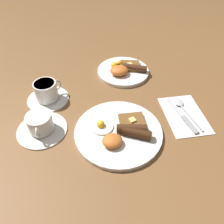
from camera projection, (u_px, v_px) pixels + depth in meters
name	position (u px, v px, depth m)	size (l,w,h in m)	color
ground_plane	(118.00, 133.00, 0.73)	(3.00, 3.00, 0.00)	brown
breakfast_plate_near	(120.00, 132.00, 0.72)	(0.29, 0.29, 0.04)	white
breakfast_plate_far	(123.00, 70.00, 0.97)	(0.23, 0.23, 0.05)	white
teacup_near	(41.00, 125.00, 0.72)	(0.17, 0.17, 0.07)	white
teacup_far	(47.00, 93.00, 0.83)	(0.16, 0.16, 0.08)	white
napkin	(184.00, 115.00, 0.79)	(0.14, 0.20, 0.01)	white
knife	(183.00, 116.00, 0.77)	(0.04, 0.19, 0.01)	silver
spoon	(181.00, 105.00, 0.81)	(0.05, 0.18, 0.01)	silver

